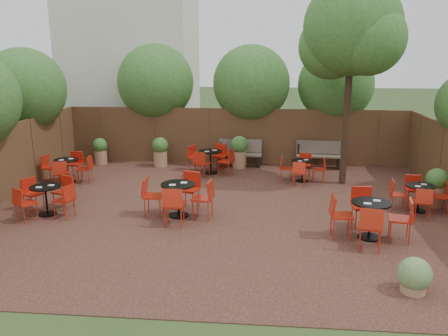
{
  "coord_description": "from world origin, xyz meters",
  "views": [
    {
      "loc": [
        1.05,
        -11.1,
        4.0
      ],
      "look_at": [
        -0.01,
        0.5,
        1.0
      ],
      "focal_mm": 36.93,
      "sensor_mm": 36.0,
      "label": 1
    }
  ],
  "objects": [
    {
      "name": "ground",
      "position": [
        0.0,
        0.0,
        0.0
      ],
      "size": [
        80.0,
        80.0,
        0.0
      ],
      "primitive_type": "plane",
      "color": "#354F23",
      "rests_on": "ground"
    },
    {
      "name": "courtyard_paving",
      "position": [
        0.0,
        0.0,
        0.01
      ],
      "size": [
        12.0,
        10.0,
        0.02
      ],
      "primitive_type": "cube",
      "color": "black",
      "rests_on": "ground"
    },
    {
      "name": "fence_back",
      "position": [
        0.0,
        5.0,
        1.0
      ],
      "size": [
        12.0,
        0.08,
        2.0
      ],
      "primitive_type": "cube",
      "color": "#4F2E1D",
      "rests_on": "ground"
    },
    {
      "name": "neighbour_building",
      "position": [
        -4.5,
        8.0,
        4.0
      ],
      "size": [
        5.0,
        4.0,
        8.0
      ],
      "primitive_type": "cube",
      "color": "beige",
      "rests_on": "ground"
    },
    {
      "name": "overhang_foliage",
      "position": [
        -2.28,
        3.28,
        2.78
      ],
      "size": [
        15.43,
        10.84,
        2.78
      ],
      "color": "#2E601F",
      "rests_on": "ground"
    },
    {
      "name": "courtyard_tree",
      "position": [
        3.42,
        2.73,
        4.44
      ],
      "size": [
        2.88,
        2.8,
        5.99
      ],
      "rotation": [
        0.0,
        0.0,
        0.18
      ],
      "color": "black",
      "rests_on": "courtyard_paving"
    },
    {
      "name": "park_bench_left",
      "position": [
        0.17,
        4.63,
        0.5
      ],
      "size": [
        1.54,
        0.57,
        0.94
      ],
      "rotation": [
        0.0,
        0.0,
        -0.06
      ],
      "color": "brown",
      "rests_on": "courtyard_paving"
    },
    {
      "name": "park_bench_right",
      "position": [
        2.88,
        4.63,
        0.5
      ],
      "size": [
        1.53,
        0.56,
        0.93
      ],
      "rotation": [
        0.0,
        0.0,
        -0.05
      ],
      "color": "brown",
      "rests_on": "courtyard_paving"
    },
    {
      "name": "bistro_tables",
      "position": [
        -0.15,
        0.64,
        0.46
      ],
      "size": [
        11.4,
        6.73,
        0.96
      ],
      "color": "black",
      "rests_on": "courtyard_paving"
    },
    {
      "name": "planters",
      "position": [
        -0.22,
        3.54,
        0.58
      ],
      "size": [
        10.84,
        4.17,
        1.11
      ],
      "color": "#996D4C",
      "rests_on": "courtyard_paving"
    }
  ]
}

